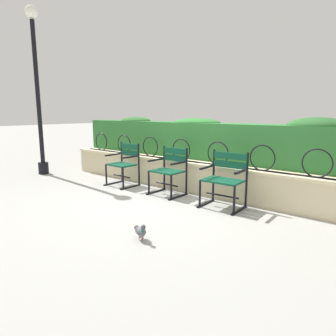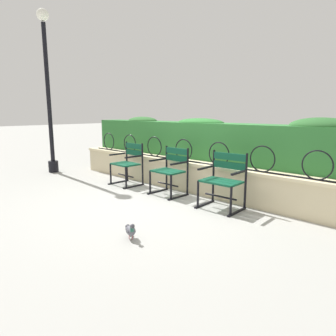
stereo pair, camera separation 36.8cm
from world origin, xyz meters
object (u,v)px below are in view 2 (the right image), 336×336
(park_chair_left, at_px, (128,162))
(pigeon_near_chairs, at_px, (131,230))
(park_chair_centre, at_px, (171,169))
(park_chair_right, at_px, (224,179))
(lamppost, at_px, (48,91))

(park_chair_left, relative_size, pigeon_near_chairs, 3.15)
(park_chair_centre, bearing_deg, park_chair_right, -1.09)
(park_chair_left, relative_size, park_chair_centre, 1.01)
(park_chair_right, distance_m, pigeon_near_chairs, 1.82)
(park_chair_centre, distance_m, pigeon_near_chairs, 2.10)
(park_chair_right, xyz_separation_m, pigeon_near_chairs, (-0.13, -1.78, -0.36))
(park_chair_left, bearing_deg, park_chair_centre, 2.44)
(park_chair_centre, height_order, lamppost, lamppost)
(park_chair_centre, xyz_separation_m, pigeon_near_chairs, (1.02, -1.80, -0.35))
(park_chair_centre, distance_m, park_chair_right, 1.16)
(park_chair_left, height_order, park_chair_centre, park_chair_left)
(park_chair_left, relative_size, lamppost, 0.23)
(park_chair_right, distance_m, lamppost, 4.98)
(park_chair_right, bearing_deg, park_chair_left, -179.32)
(park_chair_right, relative_size, pigeon_near_chairs, 3.20)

